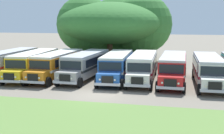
# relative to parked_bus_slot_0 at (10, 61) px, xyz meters

# --- Properties ---
(ground_plane) EXTENTS (220.00, 220.00, 0.00)m
(ground_plane) POSITION_rel_parked_bus_slot_0_xyz_m (12.93, -7.40, -1.58)
(ground_plane) COLOR slate
(foreground_grass_strip) EXTENTS (80.00, 11.63, 0.01)m
(foreground_grass_strip) POSITION_rel_parked_bus_slot_0_xyz_m (12.93, -15.50, -1.58)
(foreground_grass_strip) COLOR olive
(foreground_grass_strip) RESTS_ON ground_plane
(parked_bus_slot_0) EXTENTS (2.75, 10.85, 2.82)m
(parked_bus_slot_0) POSITION_rel_parked_bus_slot_0_xyz_m (0.00, 0.00, 0.00)
(parked_bus_slot_0) COLOR silver
(parked_bus_slot_0) RESTS_ON ground_plane
(parked_bus_slot_1) EXTENTS (3.20, 10.91, 2.82)m
(parked_bus_slot_1) POSITION_rel_parked_bus_slot_0_xyz_m (3.47, -0.78, 0.00)
(parked_bus_slot_1) COLOR yellow
(parked_bus_slot_1) RESTS_ON ground_plane
(parked_bus_slot_2) EXTENTS (2.91, 10.87, 2.82)m
(parked_bus_slot_2) POSITION_rel_parked_bus_slot_0_xyz_m (6.38, -0.60, 0.00)
(parked_bus_slot_2) COLOR orange
(parked_bus_slot_2) RESTS_ON ground_plane
(parked_bus_slot_3) EXTENTS (3.12, 10.90, 2.82)m
(parked_bus_slot_3) POSITION_rel_parked_bus_slot_0_xyz_m (9.57, -0.15, 0.00)
(parked_bus_slot_3) COLOR #9E9993
(parked_bus_slot_3) RESTS_ON ground_plane
(parked_bus_slot_4) EXTENTS (3.19, 10.91, 2.82)m
(parked_bus_slot_4) POSITION_rel_parked_bus_slot_0_xyz_m (13.10, -0.05, 0.00)
(parked_bus_slot_4) COLOR #23519E
(parked_bus_slot_4) RESTS_ON ground_plane
(parked_bus_slot_5) EXTENTS (3.01, 10.88, 2.82)m
(parked_bus_slot_5) POSITION_rel_parked_bus_slot_0_xyz_m (15.94, 0.05, 0.00)
(parked_bus_slot_5) COLOR silver
(parked_bus_slot_5) RESTS_ON ground_plane
(parked_bus_slot_6) EXTENTS (2.80, 10.85, 2.82)m
(parked_bus_slot_6) POSITION_rel_parked_bus_slot_0_xyz_m (19.17, -0.23, 0.00)
(parked_bus_slot_6) COLOR red
(parked_bus_slot_6) RESTS_ON ground_plane
(parked_bus_slot_7) EXTENTS (2.87, 10.86, 2.82)m
(parked_bus_slot_7) POSITION_rel_parked_bus_slot_0_xyz_m (22.65, -0.58, 0.00)
(parked_bus_slot_7) COLOR silver
(parked_bus_slot_7) RESTS_ON ground_plane
(broad_shade_tree) EXTENTS (16.98, 18.42, 10.40)m
(broad_shade_tree) POSITION_rel_parked_bus_slot_0_xyz_m (9.69, 13.92, 4.15)
(broad_shade_tree) COLOR brown
(broad_shade_tree) RESTS_ON ground_plane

